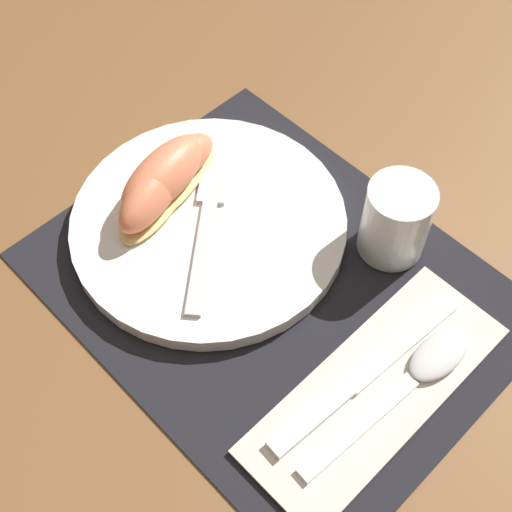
% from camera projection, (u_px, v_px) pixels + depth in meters
% --- Properties ---
extents(ground_plane, '(3.00, 3.00, 0.00)m').
position_uv_depth(ground_plane, '(274.00, 287.00, 0.64)').
color(ground_plane, brown).
extents(placemat, '(0.41, 0.32, 0.00)m').
position_uv_depth(placemat, '(274.00, 286.00, 0.64)').
color(placemat, black).
rests_on(placemat, ground_plane).
extents(plate, '(0.26, 0.26, 0.02)m').
position_uv_depth(plate, '(208.00, 224.00, 0.67)').
color(plate, white).
rests_on(plate, placemat).
extents(juice_glass, '(0.06, 0.06, 0.08)m').
position_uv_depth(juice_glass, '(395.00, 223.00, 0.64)').
color(juice_glass, silver).
rests_on(juice_glass, placemat).
extents(napkin, '(0.09, 0.25, 0.00)m').
position_uv_depth(napkin, '(376.00, 388.00, 0.58)').
color(napkin, silver).
rests_on(napkin, placemat).
extents(knife, '(0.03, 0.21, 0.01)m').
position_uv_depth(knife, '(361.00, 376.00, 0.59)').
color(knife, silver).
rests_on(knife, napkin).
extents(spoon, '(0.04, 0.19, 0.01)m').
position_uv_depth(spoon, '(418.00, 373.00, 0.59)').
color(spoon, silver).
rests_on(spoon, napkin).
extents(fork, '(0.14, 0.16, 0.00)m').
position_uv_depth(fork, '(209.00, 210.00, 0.67)').
color(fork, silver).
rests_on(fork, plate).
extents(citrus_wedge_0, '(0.04, 0.10, 0.04)m').
position_uv_depth(citrus_wedge_0, '(172.00, 168.00, 0.68)').
color(citrus_wedge_0, '#F4DB84').
rests_on(citrus_wedge_0, plate).
extents(citrus_wedge_1, '(0.07, 0.12, 0.05)m').
position_uv_depth(citrus_wedge_1, '(164.00, 177.00, 0.66)').
color(citrus_wedge_1, '#F4DB84').
rests_on(citrus_wedge_1, plate).
extents(citrus_wedge_2, '(0.08, 0.12, 0.04)m').
position_uv_depth(citrus_wedge_2, '(154.00, 192.00, 0.66)').
color(citrus_wedge_2, '#F4DB84').
rests_on(citrus_wedge_2, plate).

